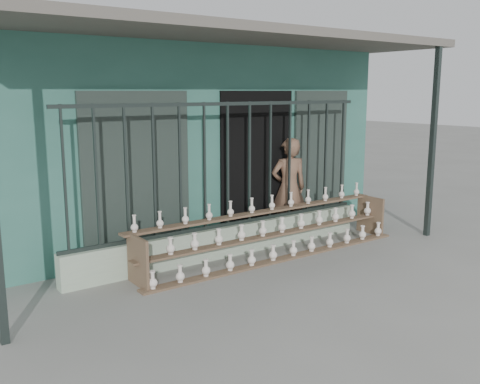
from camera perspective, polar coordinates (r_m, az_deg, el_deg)
ground at (r=7.01m, az=4.86°, el=-9.30°), size 60.00×60.00×0.00m
workshop_building at (r=10.20m, az=-10.75°, el=6.18°), size 7.40×6.60×3.21m
parapet_wall at (r=7.92m, az=-1.28°, el=-5.19°), size 5.00×0.20×0.45m
security_fence at (r=7.69m, az=-1.31°, el=2.89°), size 5.00×0.04×1.80m
shelf_rack at (r=7.87m, az=3.54°, el=-4.30°), size 4.50×0.68×0.85m
elderly_woman at (r=8.81m, az=5.23°, el=0.42°), size 0.70×0.58×1.65m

